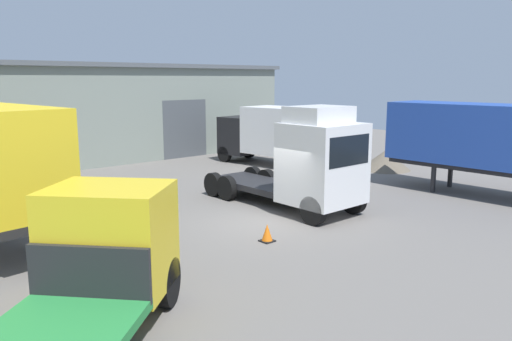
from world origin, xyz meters
The scene contains 7 objects.
ground_plane centered at (0.00, 0.00, 0.00)m, with size 60.00×60.00×0.00m, color slate.
warehouse_building centered at (0.00, 18.56, 2.90)m, with size 28.27×9.64×5.78m.
tractor_unit_white centered at (2.05, -0.13, 1.85)m, with size 2.57×6.75×3.95m.
box_truck_black centered at (8.21, 8.03, 1.86)m, with size 3.13×7.11×3.34m.
flatbed_truck_yellow centered at (-7.88, -3.45, 1.33)m, with size 7.03×6.56×2.74m.
gravel_pile centered at (11.75, 3.08, 0.53)m, with size 2.72×2.72×1.06m.
traffic_cone centered at (-1.44, -1.52, 0.25)m, with size 0.40×0.40×0.55m.
Camera 1 is at (-11.46, -12.14, 4.91)m, focal length 35.00 mm.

